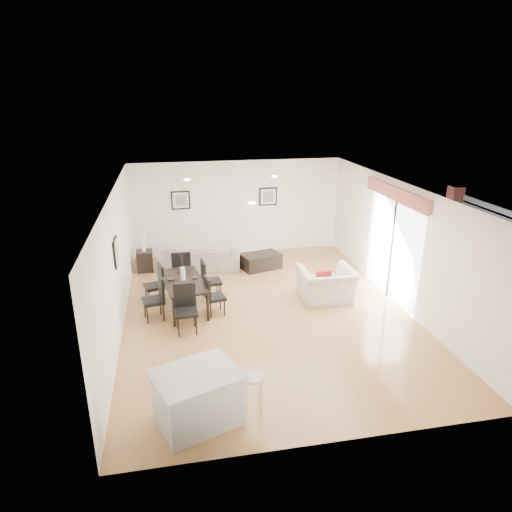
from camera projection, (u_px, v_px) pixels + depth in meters
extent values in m
plane|color=#B5824A|center=(266.00, 312.00, 9.91)|extent=(8.00, 8.00, 0.00)
cube|color=white|center=(237.00, 208.00, 13.14)|extent=(6.00, 0.04, 2.70)
cube|color=white|center=(334.00, 357.00, 5.75)|extent=(6.00, 0.04, 2.70)
cube|color=white|center=(117.00, 263.00, 8.91)|extent=(0.04, 8.00, 2.70)
cube|color=white|center=(400.00, 245.00, 9.98)|extent=(0.04, 8.00, 2.70)
cube|color=white|center=(267.00, 189.00, 8.99)|extent=(6.00, 8.00, 0.02)
imported|color=gray|center=(200.00, 258.00, 12.20)|extent=(2.23, 1.18, 0.62)
imported|color=beige|center=(326.00, 285.00, 10.32)|extent=(1.19, 1.04, 0.77)
imported|color=#345826|center=(509.00, 292.00, 10.16)|extent=(0.62, 0.57, 0.59)
imported|color=#345826|center=(468.00, 261.00, 11.82)|extent=(0.55, 0.55, 0.74)
cube|color=black|center=(183.00, 281.00, 9.86)|extent=(1.04, 1.72, 0.05)
cylinder|color=black|center=(174.00, 313.00, 9.20)|extent=(0.06, 0.06, 0.62)
cylinder|color=black|center=(163.00, 284.00, 10.53)|extent=(0.06, 0.06, 0.62)
cylinder|color=black|center=(208.00, 307.00, 9.42)|extent=(0.06, 0.06, 0.62)
cylinder|color=black|center=(193.00, 281.00, 10.75)|extent=(0.06, 0.06, 0.62)
cube|color=black|center=(153.00, 301.00, 9.45)|extent=(0.50, 0.50, 0.07)
cube|color=black|center=(161.00, 288.00, 9.42)|extent=(0.14, 0.43, 0.51)
cylinder|color=black|center=(145.00, 309.00, 9.61)|extent=(0.03, 0.03, 0.39)
cylinder|color=black|center=(160.00, 306.00, 9.73)|extent=(0.03, 0.03, 0.39)
cylinder|color=black|center=(147.00, 316.00, 9.32)|extent=(0.03, 0.03, 0.39)
cylinder|color=black|center=(164.00, 313.00, 9.44)|extent=(0.03, 0.03, 0.39)
cube|color=black|center=(154.00, 286.00, 10.20)|extent=(0.49, 0.49, 0.07)
cube|color=black|center=(161.00, 275.00, 10.19)|extent=(0.15, 0.40, 0.48)
cylinder|color=black|center=(146.00, 294.00, 10.34)|extent=(0.03, 0.03, 0.37)
cylinder|color=black|center=(160.00, 291.00, 10.47)|extent=(0.03, 0.03, 0.37)
cylinder|color=black|center=(149.00, 299.00, 10.08)|extent=(0.03, 0.03, 0.37)
cylinder|color=black|center=(163.00, 297.00, 10.21)|extent=(0.03, 0.03, 0.37)
cube|color=black|center=(215.00, 297.00, 9.69)|extent=(0.45, 0.45, 0.07)
cube|color=black|center=(207.00, 288.00, 9.55)|extent=(0.12, 0.39, 0.46)
cylinder|color=black|center=(225.00, 308.00, 9.68)|extent=(0.03, 0.03, 0.35)
cylinder|color=black|center=(211.00, 310.00, 9.58)|extent=(0.03, 0.03, 0.35)
cylinder|color=black|center=(220.00, 302.00, 9.95)|extent=(0.03, 0.03, 0.35)
cylinder|color=black|center=(207.00, 304.00, 9.84)|extent=(0.03, 0.03, 0.35)
cube|color=black|center=(211.00, 282.00, 10.43)|extent=(0.45, 0.45, 0.07)
cube|color=black|center=(203.00, 272.00, 10.29)|extent=(0.10, 0.42, 0.49)
cylinder|color=black|center=(220.00, 292.00, 10.40)|extent=(0.03, 0.03, 0.38)
cylinder|color=black|center=(206.00, 294.00, 10.32)|extent=(0.03, 0.03, 0.38)
cylinder|color=black|center=(217.00, 287.00, 10.69)|extent=(0.03, 0.03, 0.38)
cylinder|color=black|center=(204.00, 289.00, 10.61)|extent=(0.03, 0.03, 0.38)
cube|color=black|center=(186.00, 312.00, 8.94)|extent=(0.45, 0.45, 0.08)
cube|color=black|center=(185.00, 295.00, 9.02)|extent=(0.44, 0.07, 0.52)
cylinder|color=black|center=(179.00, 328.00, 8.83)|extent=(0.03, 0.03, 0.40)
cylinder|color=black|center=(177.00, 320.00, 9.14)|extent=(0.03, 0.03, 0.40)
cylinder|color=black|center=(196.00, 326.00, 8.90)|extent=(0.03, 0.03, 0.40)
cylinder|color=black|center=(195.00, 318.00, 9.21)|extent=(0.03, 0.03, 0.40)
cube|color=black|center=(182.00, 271.00, 10.92)|extent=(0.46, 0.46, 0.08)
cube|color=black|center=(181.00, 263.00, 10.64)|extent=(0.45, 0.06, 0.54)
cylinder|color=black|center=(189.00, 278.00, 11.20)|extent=(0.04, 0.04, 0.41)
cylinder|color=black|center=(190.00, 283.00, 10.87)|extent=(0.04, 0.04, 0.41)
cylinder|color=black|center=(175.00, 279.00, 11.14)|extent=(0.04, 0.04, 0.41)
cylinder|color=black|center=(175.00, 284.00, 10.81)|extent=(0.04, 0.04, 0.41)
cylinder|color=white|center=(183.00, 274.00, 9.80)|extent=(0.10, 0.10, 0.30)
cylinder|color=#2E2014|center=(195.00, 279.00, 9.90)|extent=(0.29, 0.29, 0.01)
cylinder|color=black|center=(195.00, 278.00, 9.89)|extent=(0.15, 0.15, 0.04)
cylinder|color=#2E2014|center=(182.00, 272.00, 10.28)|extent=(0.29, 0.29, 0.01)
cylinder|color=black|center=(182.00, 271.00, 10.27)|extent=(0.15, 0.15, 0.04)
cylinder|color=#2E2014|center=(171.00, 281.00, 9.80)|extent=(0.29, 0.29, 0.01)
cylinder|color=black|center=(171.00, 280.00, 9.80)|extent=(0.15, 0.15, 0.04)
cylinder|color=#2E2014|center=(184.00, 288.00, 9.42)|extent=(0.29, 0.29, 0.01)
cylinder|color=black|center=(184.00, 287.00, 9.41)|extent=(0.15, 0.15, 0.04)
cube|color=black|center=(261.00, 261.00, 12.28)|extent=(1.15, 0.88, 0.41)
cube|color=black|center=(145.00, 261.00, 12.09)|extent=(0.43, 0.43, 0.55)
cylinder|color=white|center=(144.00, 248.00, 11.96)|extent=(0.10, 0.10, 0.18)
cone|color=beige|center=(143.00, 240.00, 11.89)|extent=(0.22, 0.22, 0.24)
cube|color=maroon|center=(324.00, 278.00, 10.13)|extent=(0.35, 0.15, 0.34)
cube|color=silver|center=(197.00, 399.00, 6.49)|extent=(1.29, 1.13, 0.77)
cube|color=silver|center=(196.00, 375.00, 6.35)|extent=(1.41, 1.24, 0.05)
cylinder|color=silver|center=(253.00, 378.00, 6.55)|extent=(0.30, 0.30, 0.04)
cylinder|color=silver|center=(259.00, 391.00, 6.77)|extent=(0.02, 0.02, 0.64)
cylinder|color=silver|center=(245.00, 393.00, 6.73)|extent=(0.02, 0.02, 0.64)
cylinder|color=silver|center=(248.00, 401.00, 6.54)|extent=(0.02, 0.02, 0.64)
cylinder|color=silver|center=(262.00, 400.00, 6.58)|extent=(0.02, 0.02, 0.64)
cube|color=black|center=(181.00, 200.00, 12.72)|extent=(0.52, 0.03, 0.52)
cube|color=white|center=(181.00, 200.00, 12.72)|extent=(0.44, 0.04, 0.44)
cube|color=#4F4F4B|center=(181.00, 200.00, 12.72)|extent=(0.30, 0.04, 0.30)
cube|color=black|center=(268.00, 197.00, 13.17)|extent=(0.52, 0.03, 0.52)
cube|color=white|center=(268.00, 197.00, 13.17)|extent=(0.44, 0.04, 0.44)
cube|color=#4F4F4B|center=(268.00, 197.00, 13.17)|extent=(0.30, 0.04, 0.30)
cube|color=black|center=(116.00, 252.00, 8.63)|extent=(0.03, 0.52, 0.52)
cube|color=white|center=(116.00, 252.00, 8.63)|extent=(0.04, 0.44, 0.44)
cube|color=#4F4F4B|center=(116.00, 252.00, 8.63)|extent=(0.04, 0.30, 0.30)
cube|color=white|center=(392.00, 250.00, 10.33)|extent=(0.02, 2.40, 2.25)
cube|color=black|center=(391.00, 250.00, 10.33)|extent=(0.03, 0.05, 2.25)
cube|color=black|center=(397.00, 201.00, 9.94)|extent=(0.03, 2.50, 0.05)
cube|color=maroon|center=(396.00, 193.00, 9.88)|extent=(0.10, 2.70, 0.28)
plane|color=gray|center=(464.00, 288.00, 11.08)|extent=(6.00, 6.00, 0.00)
cube|color=brown|center=(452.00, 221.00, 13.14)|extent=(0.35, 0.35, 2.00)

